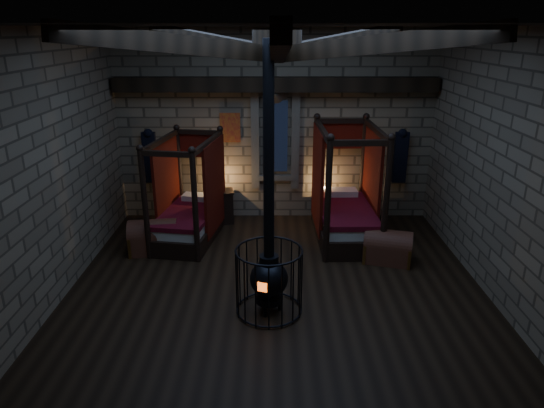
{
  "coord_description": "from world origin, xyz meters",
  "views": [
    {
      "loc": [
        -0.07,
        -7.19,
        4.16
      ],
      "look_at": [
        -0.07,
        0.6,
        1.34
      ],
      "focal_mm": 32.0,
      "sensor_mm": 36.0,
      "label": 1
    }
  ],
  "objects_px": {
    "bed_left": "(190,214)",
    "stove": "(269,275)",
    "trunk_right": "(388,247)",
    "trunk_left": "(153,237)",
    "bed_right": "(345,211)"
  },
  "relations": [
    {
      "from": "bed_left",
      "to": "stove",
      "type": "bearing_deg",
      "value": -50.49
    },
    {
      "from": "bed_left",
      "to": "trunk_right",
      "type": "distance_m",
      "value": 4.06
    },
    {
      "from": "stove",
      "to": "trunk_left",
      "type": "bearing_deg",
      "value": 156.84
    },
    {
      "from": "bed_right",
      "to": "stove",
      "type": "height_order",
      "value": "stove"
    },
    {
      "from": "trunk_left",
      "to": "trunk_right",
      "type": "height_order",
      "value": "trunk_left"
    },
    {
      "from": "stove",
      "to": "bed_right",
      "type": "bearing_deg",
      "value": 81.76
    },
    {
      "from": "bed_left",
      "to": "trunk_right",
      "type": "height_order",
      "value": "bed_left"
    },
    {
      "from": "bed_left",
      "to": "trunk_left",
      "type": "relative_size",
      "value": 2.18
    },
    {
      "from": "bed_right",
      "to": "trunk_left",
      "type": "relative_size",
      "value": 2.36
    },
    {
      "from": "bed_right",
      "to": "trunk_right",
      "type": "relative_size",
      "value": 2.38
    },
    {
      "from": "trunk_right",
      "to": "stove",
      "type": "bearing_deg",
      "value": -126.2
    },
    {
      "from": "bed_right",
      "to": "trunk_left",
      "type": "xyz_separation_m",
      "value": [
        -3.85,
        -0.73,
        -0.28
      ]
    },
    {
      "from": "bed_left",
      "to": "trunk_right",
      "type": "xyz_separation_m",
      "value": [
        3.9,
        -1.1,
        -0.24
      ]
    },
    {
      "from": "bed_right",
      "to": "stove",
      "type": "bearing_deg",
      "value": -119.74
    },
    {
      "from": "trunk_right",
      "to": "stove",
      "type": "distance_m",
      "value": 2.84
    }
  ]
}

